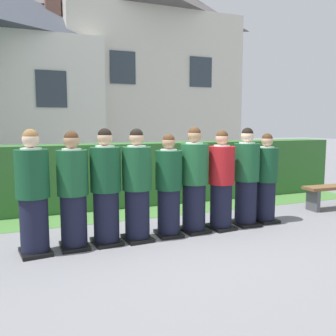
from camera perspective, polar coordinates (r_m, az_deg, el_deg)
name	(u,v)px	position (r m, az deg, el deg)	size (l,w,h in m)	color
ground_plane	(168,235)	(5.80, 0.00, -10.34)	(60.00, 60.00, 0.00)	slate
student_front_row_0	(33,195)	(5.13, -20.17, -4.02)	(0.44, 0.52, 1.66)	black
student_front_row_1	(73,193)	(5.22, -14.50, -3.78)	(0.42, 0.47, 1.63)	black
student_front_row_2	(106,189)	(5.32, -9.60, -3.29)	(0.43, 0.51, 1.66)	black
student_front_row_3	(137,188)	(5.41, -4.82, -3.07)	(0.43, 0.53, 1.65)	black
student_front_row_4	(169,188)	(5.62, 0.11, -3.09)	(0.41, 0.50, 1.57)	black
student_front_row_5	(194,182)	(5.84, 4.07, -2.21)	(0.43, 0.52, 1.67)	black
student_in_red_blazer	(221,182)	(6.04, 8.26, -2.23)	(0.42, 0.49, 1.61)	black
student_front_row_7	(246,179)	(6.36, 12.02, -1.68)	(0.43, 0.48, 1.65)	black
student_front_row_8	(266,180)	(6.64, 14.92, -1.83)	(0.40, 0.45, 1.55)	black
hedge	(127,174)	(7.79, -6.40, -0.98)	(10.23, 0.70, 1.31)	#33662D
school_building_main	(145,67)	(15.55, -3.54, 15.41)	(7.06, 4.26, 7.83)	beige
school_building_annex	(4,78)	(13.73, -24.08, 12.55)	(6.37, 3.88, 6.23)	silver
wooden_bench	(336,192)	(8.17, 24.52, -3.36)	(1.42, 0.43, 0.48)	brown
lawn_strip	(139,213)	(7.16, -4.57, -6.97)	(10.23, 0.90, 0.01)	#477A38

